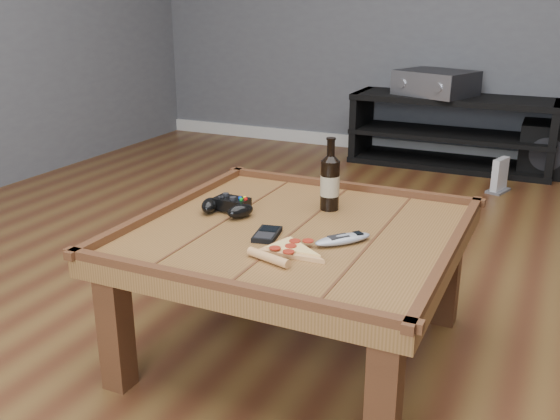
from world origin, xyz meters
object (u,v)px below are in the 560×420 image
at_px(beer_bottle, 330,181).
at_px(av_receiver, 436,83).
at_px(media_console, 452,132).
at_px(smartphone, 267,234).
at_px(subwoofer, 548,149).
at_px(remote_control, 343,239).
at_px(game_controller, 228,206).
at_px(pizza_slice, 288,250).
at_px(game_console, 500,177).
at_px(coffee_table, 298,245).

relative_size(beer_bottle, av_receiver, 0.43).
height_order(media_console, smartphone, media_console).
bearing_deg(subwoofer, remote_control, -100.47).
distance_m(game_controller, smartphone, 0.26).
relative_size(game_controller, av_receiver, 0.35).
distance_m(media_console, game_controller, 2.74).
bearing_deg(game_controller, remote_control, -8.17).
bearing_deg(smartphone, game_controller, 136.76).
distance_m(beer_bottle, pizza_slice, 0.44).
bearing_deg(pizza_slice, game_console, 98.17).
height_order(smartphone, subwoofer, smartphone).
bearing_deg(av_receiver, game_console, -22.00).
distance_m(game_controller, subwoofer, 2.93).
bearing_deg(pizza_slice, beer_bottle, 110.59).
distance_m(coffee_table, pizza_slice, 0.22).
xyz_separation_m(beer_bottle, pizza_slice, (0.03, -0.43, -0.09)).
bearing_deg(pizza_slice, media_console, 107.36).
bearing_deg(media_console, pizza_slice, -88.93).
distance_m(media_console, av_receiver, 0.37).
xyz_separation_m(smartphone, av_receiver, (-0.08, 2.85, 0.13)).
xyz_separation_m(pizza_slice, subwoofer, (0.59, 3.00, -0.28)).
bearing_deg(subwoofer, av_receiver, -177.25).
bearing_deg(subwoofer, smartphone, -104.73).
bearing_deg(media_console, remote_control, -86.45).
xyz_separation_m(game_controller, pizza_slice, (0.33, -0.23, -0.02)).
relative_size(coffee_table, game_controller, 4.86).
height_order(smartphone, game_console, smartphone).
bearing_deg(remote_control, coffee_table, -158.76).
height_order(pizza_slice, game_console, pizza_slice).
xyz_separation_m(coffee_table, smartphone, (-0.06, -0.11, 0.07)).
distance_m(coffee_table, game_controller, 0.29).
relative_size(game_controller, pizza_slice, 0.72).
relative_size(pizza_slice, game_console, 1.37).
bearing_deg(av_receiver, coffee_table, -65.51).
distance_m(smartphone, remote_control, 0.24).
bearing_deg(smartphone, media_console, 78.03).
distance_m(coffee_table, subwoofer, 2.88).
bearing_deg(game_console, av_receiver, 153.57).
bearing_deg(beer_bottle, pizza_slice, -85.70).
height_order(media_console, game_console, media_console).
relative_size(beer_bottle, remote_control, 1.40).
height_order(smartphone, remote_control, remote_control).
bearing_deg(coffee_table, pizza_slice, -74.73).
height_order(media_console, subwoofer, media_console).
xyz_separation_m(game_controller, remote_control, (0.45, -0.09, -0.01)).
bearing_deg(remote_control, subwoofer, 120.86).
distance_m(pizza_slice, smartphone, 0.15).
relative_size(remote_control, subwoofer, 0.50).
xyz_separation_m(pizza_slice, game_console, (0.35, 2.43, -0.36)).
distance_m(pizza_slice, subwoofer, 3.07).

